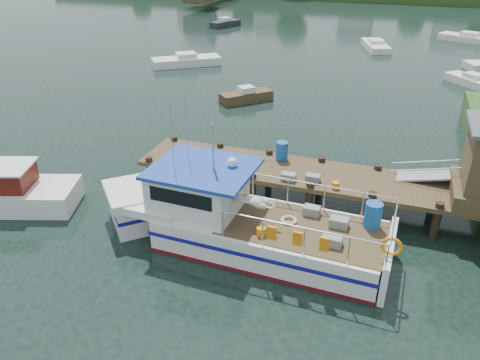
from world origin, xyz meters
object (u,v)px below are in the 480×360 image
(moored_b, at_px, (472,81))
(moored_e, at_px, (225,23))
(dock, at_px, (430,171))
(moored_rowboat, at_px, (246,96))
(moored_a, at_px, (186,61))
(moored_far, at_px, (469,38))
(lobster_boat, at_px, (234,220))
(moored_d, at_px, (376,45))

(moored_b, height_order, moored_e, moored_e)
(dock, bearing_deg, moored_b, 80.52)
(moored_rowboat, bearing_deg, moored_e, 98.06)
(moored_e, bearing_deg, moored_a, -63.93)
(dock, height_order, moored_rowboat, dock)
(moored_far, relative_size, moored_a, 1.07)
(moored_far, xyz_separation_m, moored_a, (-25.31, -20.08, 0.02))
(moored_far, bearing_deg, lobster_boat, -93.56)
(moored_a, bearing_deg, moored_d, 22.63)
(moored_far, bearing_deg, moored_d, -132.07)
(moored_d, bearing_deg, moored_rowboat, -96.42)
(dock, height_order, moored_a, dock)
(moored_a, xyz_separation_m, moored_d, (15.77, 12.92, -0.06))
(moored_a, bearing_deg, moored_far, 21.75)
(moored_a, height_order, moored_e, moored_e)
(moored_d, distance_m, moored_e, 20.95)
(lobster_boat, distance_m, moored_d, 37.78)
(lobster_boat, bearing_deg, moored_e, 113.30)
(dock, distance_m, moored_b, 22.46)
(lobster_boat, relative_size, moored_a, 1.93)
(moored_rowboat, relative_size, moored_a, 0.58)
(dock, relative_size, moored_a, 2.68)
(moored_rowboat, bearing_deg, lobster_boat, -88.46)
(moored_rowboat, height_order, moored_b, moored_rowboat)
(dock, distance_m, moored_a, 29.12)
(lobster_boat, distance_m, moored_rowboat, 17.41)
(dock, relative_size, moored_far, 2.50)
(moored_rowboat, xyz_separation_m, moored_d, (7.24, 21.08, -0.04))
(moored_rowboat, height_order, moored_a, moored_a)
(moored_e, bearing_deg, lobster_boat, -53.50)
(moored_a, distance_m, moored_e, 20.58)
(moored_b, relative_size, moored_d, 0.73)
(dock, xyz_separation_m, moored_a, (-20.46, 20.64, -1.82))
(moored_far, height_order, moored_b, moored_far)
(dock, bearing_deg, lobster_boat, -148.64)
(moored_rowboat, bearing_deg, dock, -61.84)
(moored_d, bearing_deg, dock, -69.52)
(moored_far, bearing_deg, moored_a, -130.56)
(moored_b, xyz_separation_m, moored_d, (-8.37, 11.48, -0.01))
(moored_b, bearing_deg, moored_d, 140.65)
(moored_a, relative_size, moored_e, 1.38)
(moored_b, bearing_deg, moored_far, 100.99)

